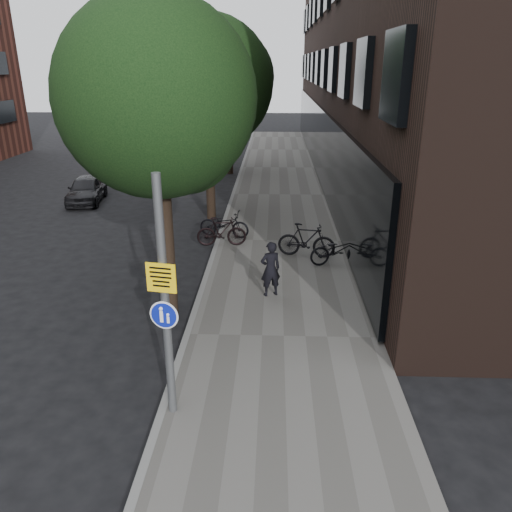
{
  "coord_description": "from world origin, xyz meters",
  "views": [
    {
      "loc": [
        -0.01,
        -6.76,
        6.0
      ],
      "look_at": [
        -0.4,
        3.56,
        2.0
      ],
      "focal_mm": 35.0,
      "sensor_mm": 36.0,
      "label": 1
    }
  ],
  "objects_px": {
    "pedestrian": "(270,269)",
    "parked_car_near": "(86,189)",
    "signpost": "(165,301)",
    "parked_bike_facade_near": "(338,250)"
  },
  "relations": [
    {
      "from": "signpost",
      "to": "parked_car_near",
      "type": "xyz_separation_m",
      "value": [
        -6.85,
        14.8,
        -1.72
      ]
    },
    {
      "from": "parked_bike_facade_near",
      "to": "parked_car_near",
      "type": "relative_size",
      "value": 0.52
    },
    {
      "from": "parked_car_near",
      "to": "parked_bike_facade_near",
      "type": "bearing_deg",
      "value": -43.06
    },
    {
      "from": "signpost",
      "to": "parked_bike_facade_near",
      "type": "height_order",
      "value": "signpost"
    },
    {
      "from": "pedestrian",
      "to": "parked_car_near",
      "type": "relative_size",
      "value": 0.43
    },
    {
      "from": "signpost",
      "to": "parked_car_near",
      "type": "distance_m",
      "value": 16.4
    },
    {
      "from": "pedestrian",
      "to": "parked_car_near",
      "type": "xyz_separation_m",
      "value": [
        -8.57,
        9.9,
        -0.28
      ]
    },
    {
      "from": "signpost",
      "to": "pedestrian",
      "type": "bearing_deg",
      "value": 81.12
    },
    {
      "from": "parked_car_near",
      "to": "signpost",
      "type": "bearing_deg",
      "value": -72.73
    },
    {
      "from": "pedestrian",
      "to": "parked_bike_facade_near",
      "type": "bearing_deg",
      "value": -152.6
    }
  ]
}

